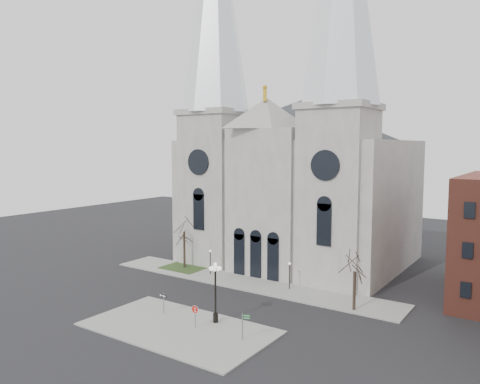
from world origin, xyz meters
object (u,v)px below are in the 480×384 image
Objects in this scene: stop_sign at (195,312)px; street_name_sign at (243,324)px; one_way_sign at (164,300)px; globe_lamp at (215,285)px.

street_name_sign is at bearing 21.11° from stop_sign.
street_name_sign is (10.40, -0.86, -0.02)m from one_way_sign.
stop_sign is 5.25m from street_name_sign.
globe_lamp is at bearing 15.55° from one_way_sign.
one_way_sign is at bearing -175.27° from stop_sign.
globe_lamp reaches higher than street_name_sign.
stop_sign reaches higher than one_way_sign.
globe_lamp is at bearing 89.70° from stop_sign.
street_name_sign is at bearing 0.89° from one_way_sign.
globe_lamp is 5.43m from street_name_sign.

